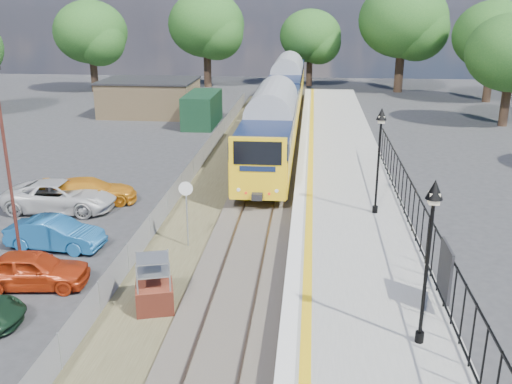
# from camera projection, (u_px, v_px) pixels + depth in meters

# --- Properties ---
(ground) EXTENTS (120.00, 120.00, 0.00)m
(ground) POSITION_uv_depth(u_px,v_px,m) (237.00, 291.00, 19.99)
(ground) COLOR #2D2D30
(ground) RESTS_ON ground
(track_bed) EXTENTS (5.90, 80.00, 0.29)m
(track_bed) POSITION_uv_depth(u_px,v_px,m) (252.00, 198.00, 29.14)
(track_bed) COLOR #473F38
(track_bed) RESTS_ON ground
(platform) EXTENTS (5.00, 70.00, 0.90)m
(platform) POSITION_uv_depth(u_px,v_px,m) (346.00, 206.00, 27.01)
(platform) COLOR gray
(platform) RESTS_ON ground
(platform_edge) EXTENTS (0.90, 70.00, 0.01)m
(platform_edge) POSITION_uv_depth(u_px,v_px,m) (303.00, 195.00, 27.06)
(platform_edge) COLOR silver
(platform_edge) RESTS_ON platform
(victorian_lamp_south) EXTENTS (0.44, 0.44, 4.60)m
(victorian_lamp_south) POSITION_uv_depth(u_px,v_px,m) (431.00, 225.00, 14.35)
(victorian_lamp_south) COLOR black
(victorian_lamp_south) RESTS_ON platform
(victorian_lamp_north) EXTENTS (0.44, 0.44, 4.60)m
(victorian_lamp_north) POSITION_uv_depth(u_px,v_px,m) (380.00, 136.00, 23.80)
(victorian_lamp_north) COLOR black
(victorian_lamp_north) RESTS_ON platform
(palisade_fence) EXTENTS (0.12, 26.00, 2.00)m
(palisade_fence) POSITION_uv_depth(u_px,v_px,m) (421.00, 226.00, 20.92)
(palisade_fence) COLOR black
(palisade_fence) RESTS_ON platform
(wire_fence) EXTENTS (0.06, 52.00, 1.20)m
(wire_fence) POSITION_uv_depth(u_px,v_px,m) (190.00, 174.00, 31.52)
(wire_fence) COLOR #999EA3
(wire_fence) RESTS_ON ground
(outbuilding) EXTENTS (10.80, 10.10, 3.12)m
(outbuilding) POSITION_uv_depth(u_px,v_px,m) (159.00, 99.00, 49.98)
(outbuilding) COLOR #A1845A
(outbuilding) RESTS_ON ground
(tree_line) EXTENTS (56.80, 43.80, 11.88)m
(tree_line) POSITION_uv_depth(u_px,v_px,m) (304.00, 33.00, 57.41)
(tree_line) COLOR #332319
(tree_line) RESTS_ON ground
(train) EXTENTS (2.82, 40.83, 3.51)m
(train) POSITION_uv_depth(u_px,v_px,m) (282.00, 98.00, 45.73)
(train) COLOR yellow
(train) RESTS_ON ground
(brick_plinth) EXTENTS (1.48, 1.48, 1.93)m
(brick_plinth) POSITION_uv_depth(u_px,v_px,m) (154.00, 285.00, 18.45)
(brick_plinth) COLOR maroon
(brick_plinth) RESTS_ON ground
(speed_sign) EXTENTS (0.57, 0.12, 2.85)m
(speed_sign) POSITION_uv_depth(u_px,v_px,m) (186.00, 203.00, 22.95)
(speed_sign) COLOR #999EA3
(speed_sign) RESTS_ON ground
(carpark_lamp) EXTENTS (0.25, 0.50, 7.60)m
(carpark_lamp) POSITION_uv_depth(u_px,v_px,m) (7.00, 162.00, 20.01)
(carpark_lamp) COLOR #471E17
(carpark_lamp) RESTS_ON ground
(car_red) EXTENTS (4.08, 1.99, 1.34)m
(car_red) POSITION_uv_depth(u_px,v_px,m) (32.00, 269.00, 20.10)
(car_red) COLOR #AD3010
(car_red) RESTS_ON ground
(car_blue) EXTENTS (4.07, 1.75, 1.30)m
(car_blue) POSITION_uv_depth(u_px,v_px,m) (55.00, 234.00, 23.25)
(car_blue) COLOR #164F87
(car_blue) RESTS_ON ground
(car_yellow) EXTENTS (4.91, 3.14, 1.32)m
(car_yellow) POSITION_uv_depth(u_px,v_px,m) (90.00, 191.00, 28.41)
(car_yellow) COLOR orange
(car_yellow) RESTS_ON ground
(car_white) EXTENTS (5.31, 2.49, 1.47)m
(car_white) POSITION_uv_depth(u_px,v_px,m) (61.00, 196.00, 27.50)
(car_white) COLOR silver
(car_white) RESTS_ON ground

